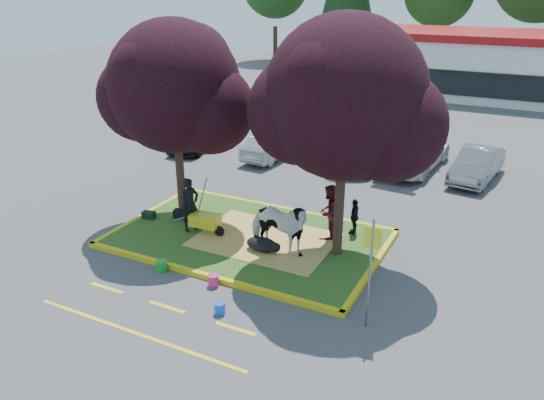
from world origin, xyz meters
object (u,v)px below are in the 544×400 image
at_px(cow, 278,227).
at_px(calf, 262,244).
at_px(handler, 190,205).
at_px(car_black, 196,135).
at_px(bucket_pink, 213,280).
at_px(bucket_blue, 220,308).
at_px(wheelbarrow, 205,220).
at_px(sign_post, 371,261).
at_px(bucket_green, 162,266).
at_px(car_silver, 273,146).

relative_size(cow, calf, 2.10).
xyz_separation_m(handler, car_black, (-5.29, 8.03, -0.35)).
distance_m(bucket_pink, bucket_blue, 1.33).
bearing_deg(bucket_pink, handler, 134.77).
xyz_separation_m(wheelbarrow, bucket_blue, (2.65, -3.41, -0.44)).
distance_m(calf, bucket_blue, 3.18).
height_order(bucket_pink, bucket_blue, bucket_pink).
distance_m(sign_post, bucket_green, 6.16).
height_order(bucket_green, car_silver, car_silver).
bearing_deg(car_black, sign_post, -49.83).
xyz_separation_m(wheelbarrow, sign_post, (6.03, -2.28, 1.16)).
bearing_deg(bucket_blue, wheelbarrow, 127.86).
distance_m(bucket_pink, car_black, 12.92).
xyz_separation_m(calf, bucket_pink, (-0.37, -2.11, -0.20)).
bearing_deg(sign_post, bucket_blue, -167.43).
height_order(bucket_pink, car_silver, car_silver).
bearing_deg(cow, bucket_green, 134.51).
height_order(bucket_blue, car_black, car_black).
height_order(wheelbarrow, car_black, car_black).
xyz_separation_m(sign_post, car_silver, (-7.83, 10.60, -1.14)).
bearing_deg(sign_post, cow, 142.81).
distance_m(cow, bucket_blue, 3.28).
height_order(cow, bucket_pink, cow).
bearing_deg(calf, car_black, 148.25).
bearing_deg(calf, wheelbarrow, -172.81).
height_order(cow, car_black, cow).
bearing_deg(car_silver, handler, 103.40).
xyz_separation_m(cow, bucket_green, (-2.61, -2.13, -0.86)).
height_order(cow, bucket_green, cow).
relative_size(handler, bucket_green, 5.40).
height_order(sign_post, bucket_pink, sign_post).
bearing_deg(car_black, bucket_green, -69.25).
bearing_deg(sign_post, car_silver, 120.61).
height_order(wheelbarrow, car_silver, car_silver).
xyz_separation_m(calf, sign_post, (3.86, -2.01, 1.39)).
distance_m(bucket_green, bucket_blue, 2.77).
xyz_separation_m(bucket_green, car_silver, (-1.88, 10.70, 0.45)).
distance_m(calf, car_black, 11.53).
relative_size(calf, bucket_pink, 3.08).
distance_m(bucket_pink, car_silver, 11.30).
xyz_separation_m(bucket_pink, car_black, (-7.64, 10.40, 0.52)).
relative_size(cow, car_silver, 0.56).
distance_m(wheelbarrow, car_black, 9.92).
xyz_separation_m(handler, bucket_pink, (2.35, -2.37, -0.87)).
height_order(cow, wheelbarrow, cow).
relative_size(handler, bucket_pink, 5.50).
height_order(handler, sign_post, sign_post).
bearing_deg(handler, bucket_pink, -115.57).
xyz_separation_m(sign_post, car_black, (-11.87, 10.30, -1.07)).
bearing_deg(car_silver, calf, 119.67).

